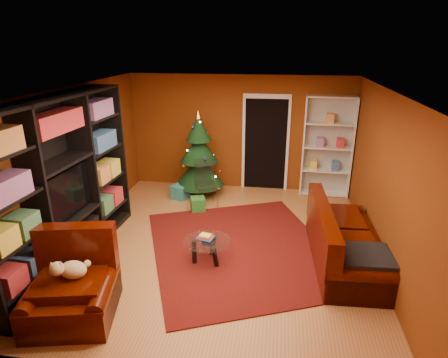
# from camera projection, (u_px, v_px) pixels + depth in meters

# --- Properties ---
(floor) EXTENTS (5.00, 5.50, 0.05)m
(floor) POSITION_uv_depth(u_px,v_px,m) (221.00, 246.00, 6.43)
(floor) COLOR #A16131
(floor) RESTS_ON ground
(ceiling) EXTENTS (5.00, 5.50, 0.05)m
(ceiling) POSITION_uv_depth(u_px,v_px,m) (220.00, 88.00, 5.51)
(ceiling) COLOR silver
(ceiling) RESTS_ON wall_back
(wall_back) EXTENTS (5.00, 0.05, 2.60)m
(wall_back) POSITION_uv_depth(u_px,v_px,m) (240.00, 133.00, 8.54)
(wall_back) COLOR #73320E
(wall_back) RESTS_ON ground
(wall_left) EXTENTS (0.05, 5.50, 2.60)m
(wall_left) POSITION_uv_depth(u_px,v_px,m) (73.00, 166.00, 6.32)
(wall_left) COLOR #73320E
(wall_left) RESTS_ON ground
(wall_right) EXTENTS (0.05, 5.50, 2.60)m
(wall_right) POSITION_uv_depth(u_px,v_px,m) (386.00, 181.00, 5.61)
(wall_right) COLOR #73320E
(wall_right) RESTS_ON ground
(doorway) EXTENTS (1.06, 0.60, 2.16)m
(doorway) POSITION_uv_depth(u_px,v_px,m) (265.00, 145.00, 8.50)
(doorway) COLOR black
(doorway) RESTS_ON floor
(rug) EXTENTS (3.87, 4.13, 0.02)m
(rug) POSITION_uv_depth(u_px,v_px,m) (240.00, 248.00, 6.29)
(rug) COLOR #56100D
(rug) RESTS_ON floor
(media_unit) EXTENTS (0.66, 3.36, 2.56)m
(media_unit) POSITION_uv_depth(u_px,v_px,m) (60.00, 185.00, 5.54)
(media_unit) COLOR black
(media_unit) RESTS_ON floor
(christmas_tree) EXTENTS (1.08, 1.08, 1.92)m
(christmas_tree) POSITION_uv_depth(u_px,v_px,m) (199.00, 155.00, 8.21)
(christmas_tree) COLOR black
(christmas_tree) RESTS_ON floor
(gift_box_teal) EXTENTS (0.40, 0.40, 0.31)m
(gift_box_teal) POSITION_uv_depth(u_px,v_px,m) (180.00, 192.00, 8.23)
(gift_box_teal) COLOR teal
(gift_box_teal) RESTS_ON floor
(gift_box_green) EXTENTS (0.36, 0.36, 0.28)m
(gift_box_green) POSITION_uv_depth(u_px,v_px,m) (198.00, 204.00, 7.65)
(gift_box_green) COLOR #257728
(gift_box_green) RESTS_ON floor
(gift_box_red) EXTENTS (0.31, 0.31, 0.24)m
(gift_box_red) POSITION_uv_depth(u_px,v_px,m) (205.00, 182.00, 8.89)
(gift_box_red) COLOR #A51A2A
(gift_box_red) RESTS_ON floor
(white_bookshelf) EXTENTS (1.07, 0.43, 2.27)m
(white_bookshelf) POSITION_uv_depth(u_px,v_px,m) (327.00, 147.00, 8.15)
(white_bookshelf) COLOR white
(white_bookshelf) RESTS_ON floor
(armchair) EXTENTS (1.32, 1.32, 0.87)m
(armchair) POSITION_uv_depth(u_px,v_px,m) (70.00, 287.00, 4.61)
(armchair) COLOR #330901
(armchair) RESTS_ON rug
(dog) EXTENTS (0.46, 0.38, 0.28)m
(dog) POSITION_uv_depth(u_px,v_px,m) (73.00, 270.00, 4.58)
(dog) COLOR beige
(dog) RESTS_ON armchair
(sofa) EXTENTS (1.08, 2.21, 0.93)m
(sofa) POSITION_uv_depth(u_px,v_px,m) (347.00, 236.00, 5.75)
(sofa) COLOR #330901
(sofa) RESTS_ON rug
(coffee_table) EXTENTS (0.90, 0.90, 0.46)m
(coffee_table) POSITION_uv_depth(u_px,v_px,m) (207.00, 251.00, 5.85)
(coffee_table) COLOR gray
(coffee_table) RESTS_ON rug
(acrylic_chair) EXTENTS (0.61, 0.63, 0.89)m
(acrylic_chair) POSITION_uv_depth(u_px,v_px,m) (207.00, 186.00, 7.80)
(acrylic_chair) COLOR #66605B
(acrylic_chair) RESTS_ON rug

